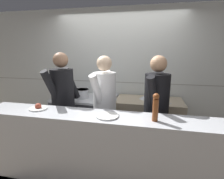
% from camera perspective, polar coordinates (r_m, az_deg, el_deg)
% --- Properties ---
extents(ground_plane, '(14.00, 14.00, 0.00)m').
position_cam_1_polar(ground_plane, '(2.90, -2.75, -25.48)').
color(ground_plane, '#7F705B').
extents(wall_back_tiled, '(8.00, 0.06, 2.60)m').
position_cam_1_polar(wall_back_tiled, '(3.59, 2.40, 4.86)').
color(wall_back_tiled, silver).
rests_on(wall_back_tiled, ground_plane).
extents(oven_range, '(1.19, 0.71, 0.89)m').
position_cam_1_polar(oven_range, '(3.59, -8.65, -9.39)').
color(oven_range, '#38383D').
rests_on(oven_range, ground_plane).
extents(prep_counter, '(1.18, 0.65, 0.92)m').
position_cam_1_polar(prep_counter, '(3.38, 11.68, -10.86)').
color(prep_counter, gray).
rests_on(prep_counter, ground_plane).
extents(pass_counter, '(3.15, 0.45, 1.02)m').
position_cam_1_polar(pass_counter, '(2.40, -4.37, -19.80)').
color(pass_counter, '#B7BABF').
rests_on(pass_counter, ground_plane).
extents(stock_pot, '(0.28, 0.28, 0.16)m').
position_cam_1_polar(stock_pot, '(3.60, -14.63, -0.76)').
color(stock_pot, beige).
rests_on(stock_pot, oven_range).
extents(sauce_pot, '(0.28, 0.28, 0.17)m').
position_cam_1_polar(sauce_pot, '(3.39, -9.79, -1.24)').
color(sauce_pot, '#B7BABF').
rests_on(sauce_pot, oven_range).
extents(braising_pot, '(0.26, 0.26, 0.15)m').
position_cam_1_polar(braising_pot, '(3.26, -2.91, -1.86)').
color(braising_pot, '#2D2D33').
rests_on(braising_pot, oven_range).
extents(mixing_bowl_steel, '(0.28, 0.28, 0.09)m').
position_cam_1_polar(mixing_bowl_steel, '(3.27, 11.38, -2.27)').
color(mixing_bowl_steel, '#B7BABF').
rests_on(mixing_bowl_steel, prep_counter).
extents(chefs_knife, '(0.35, 0.16, 0.02)m').
position_cam_1_polar(chefs_knife, '(3.13, 14.98, -3.84)').
color(chefs_knife, '#B7BABF').
rests_on(chefs_knife, prep_counter).
extents(plated_dish_main, '(0.24, 0.24, 0.08)m').
position_cam_1_polar(plated_dish_main, '(2.57, -22.93, -5.47)').
color(plated_dish_main, white).
rests_on(plated_dish_main, pass_counter).
extents(plated_dish_appetiser, '(0.27, 0.27, 0.02)m').
position_cam_1_polar(plated_dish_appetiser, '(2.11, -1.59, -8.64)').
color(plated_dish_appetiser, white).
rests_on(plated_dish_appetiser, pass_counter).
extents(pepper_mill, '(0.07, 0.07, 0.32)m').
position_cam_1_polar(pepper_mill, '(2.00, 14.03, -5.46)').
color(pepper_mill, brown).
rests_on(pepper_mill, pass_counter).
extents(chef_head_cook, '(0.45, 0.76, 1.76)m').
position_cam_1_polar(chef_head_cook, '(2.93, -15.61, -3.83)').
color(chef_head_cook, black).
rests_on(chef_head_cook, ground_plane).
extents(chef_sous, '(0.43, 0.75, 1.72)m').
position_cam_1_polar(chef_sous, '(2.72, -2.40, -5.24)').
color(chef_sous, black).
rests_on(chef_sous, ground_plane).
extents(chef_line, '(0.44, 0.75, 1.73)m').
position_cam_1_polar(chef_line, '(2.61, 14.15, -6.26)').
color(chef_line, black).
rests_on(chef_line, ground_plane).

